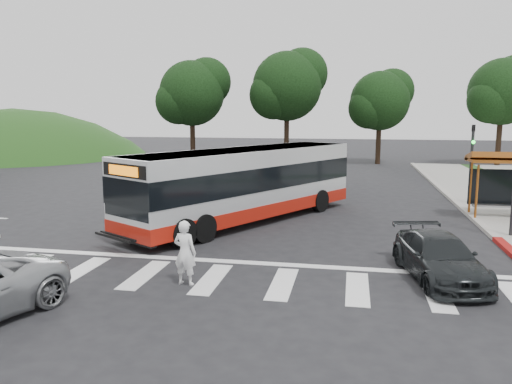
# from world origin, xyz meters

# --- Properties ---
(ground) EXTENTS (140.00, 140.00, 0.00)m
(ground) POSITION_xyz_m (0.00, 0.00, 0.00)
(ground) COLOR black
(ground) RESTS_ON ground
(sidewalk_east) EXTENTS (4.00, 40.00, 0.12)m
(sidewalk_east) POSITION_xyz_m (11.00, 8.00, 0.06)
(sidewalk_east) COLOR gray
(sidewalk_east) RESTS_ON ground
(curb_east) EXTENTS (0.30, 40.00, 0.15)m
(curb_east) POSITION_xyz_m (9.00, 8.00, 0.07)
(curb_east) COLOR #9E9991
(curb_east) RESTS_ON ground
(hillside_nw) EXTENTS (44.00, 44.00, 10.00)m
(hillside_nw) POSITION_xyz_m (-32.00, 30.00, 0.00)
(hillside_nw) COLOR #184215
(hillside_nw) RESTS_ON ground
(crosswalk_ladder) EXTENTS (18.00, 2.60, 0.01)m
(crosswalk_ladder) POSITION_xyz_m (0.00, -5.00, 0.01)
(crosswalk_ladder) COLOR silver
(crosswalk_ladder) RESTS_ON ground
(traffic_signal_ne_short) EXTENTS (0.18, 0.37, 4.00)m
(traffic_signal_ne_short) POSITION_xyz_m (9.60, 8.49, 2.48)
(traffic_signal_ne_short) COLOR black
(traffic_signal_ne_short) RESTS_ON ground
(tree_ne_a) EXTENTS (6.16, 5.74, 9.30)m
(tree_ne_a) POSITION_xyz_m (16.08, 28.06, 6.39)
(tree_ne_a) COLOR black
(tree_ne_a) RESTS_ON parking_lot
(tree_north_a) EXTENTS (6.60, 6.15, 10.17)m
(tree_north_a) POSITION_xyz_m (-1.92, 26.07, 6.92)
(tree_north_a) COLOR black
(tree_north_a) RESTS_ON ground
(tree_north_b) EXTENTS (5.72, 5.33, 8.43)m
(tree_north_b) POSITION_xyz_m (6.07, 28.06, 5.66)
(tree_north_b) COLOR black
(tree_north_b) RESTS_ON ground
(tree_north_c) EXTENTS (6.16, 5.74, 9.30)m
(tree_north_c) POSITION_xyz_m (-9.92, 24.06, 6.29)
(tree_north_c) COLOR black
(tree_north_c) RESTS_ON ground
(transit_bus) EXTENTS (8.23, 11.63, 3.09)m
(transit_bus) POSITION_xyz_m (-0.63, 2.49, 1.54)
(transit_bus) COLOR silver
(transit_bus) RESTS_ON ground
(pedestrian) EXTENTS (0.71, 0.53, 1.77)m
(pedestrian) POSITION_xyz_m (-0.57, -5.55, 0.89)
(pedestrian) COLOR white
(pedestrian) RESTS_ON ground
(dark_sedan) EXTENTS (2.57, 4.52, 1.23)m
(dark_sedan) POSITION_xyz_m (6.22, -3.74, 0.62)
(dark_sedan) COLOR black
(dark_sedan) RESTS_ON ground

